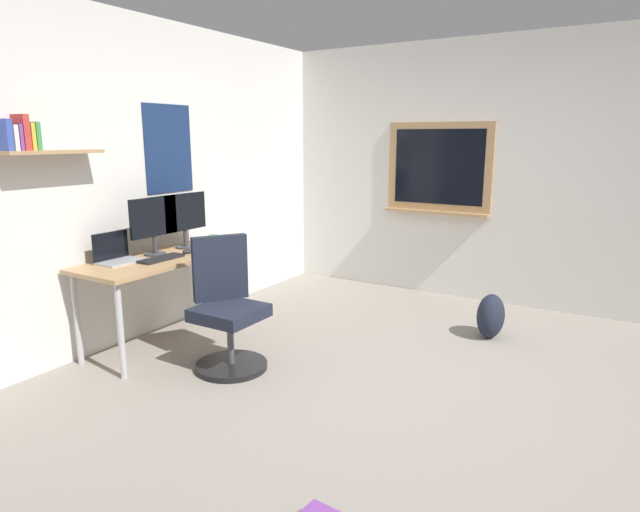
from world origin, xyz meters
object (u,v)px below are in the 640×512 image
desk (162,267)px  backpack (491,316)px  monitor_primary (154,222)px  monitor_secondary (185,216)px  computer_mouse (188,251)px  coffee_mug (213,240)px  keyboard (161,259)px  laptop (116,255)px  office_chair (227,312)px

desk → backpack: (1.52, -2.21, -0.46)m
monitor_primary → monitor_secondary: 0.34m
computer_mouse → coffee_mug: size_ratio=1.13×
backpack → keyboard: bearing=126.5°
desk → laptop: laptop is taller
monitor_primary → monitor_secondary: size_ratio=1.00×
desk → office_chair: 0.76m
computer_mouse → laptop: bearing=157.0°
monitor_secondary → computer_mouse: (-0.16, -0.17, -0.25)m
office_chair → backpack: office_chair is taller
laptop → computer_mouse: 0.56m
laptop → coffee_mug: 0.89m
desk → keyboard: 0.13m
monitor_primary → coffee_mug: size_ratio=5.04×
office_chair → computer_mouse: office_chair is taller
desk → laptop: bearing=154.6°
keyboard → office_chair: bearing=-89.7°
backpack → computer_mouse: bearing=121.4°
monitor_secondary → computer_mouse: monitor_secondary is taller
coffee_mug → backpack: bearing=-66.7°
keyboard → laptop: bearing=137.2°
office_chair → monitor_primary: (0.10, 0.81, 0.59)m
coffee_mug → backpack: (0.94, -2.19, -0.58)m
desk → monitor_primary: 0.36m
desk → computer_mouse: 0.24m
desk → monitor_secondary: (0.37, 0.10, 0.35)m
keyboard → coffee_mug: size_ratio=4.02×
laptop → coffee_mug: laptop is taller
laptop → coffee_mug: size_ratio=3.37×
computer_mouse → backpack: computer_mouse is taller
computer_mouse → backpack: bearing=-58.6°
monitor_primary → monitor_secondary: same height
keyboard → computer_mouse: (0.28, -0.00, 0.01)m
desk → keyboard: (-0.07, -0.07, 0.09)m
office_chair → computer_mouse: size_ratio=9.13×
desk → monitor_secondary: size_ratio=2.91×
monitor_primary → office_chair: bearing=-96.9°
keyboard → backpack: (1.58, -2.14, -0.55)m
desk → backpack: bearing=-55.6°
keyboard → coffee_mug: coffee_mug is taller
coffee_mug → monitor_primary: bearing=167.4°
desk → coffee_mug: size_ratio=14.67×
monitor_primary → keyboard: monitor_primary is taller
office_chair → laptop: (-0.24, 0.86, 0.37)m
monitor_primary → keyboard: size_ratio=1.25×
laptop → monitor_secondary: (0.67, -0.05, 0.22)m
coffee_mug → office_chair: bearing=-132.7°
laptop → monitor_secondary: size_ratio=0.67×
office_chair → monitor_secondary: bearing=61.8°
keyboard → backpack: keyboard is taller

